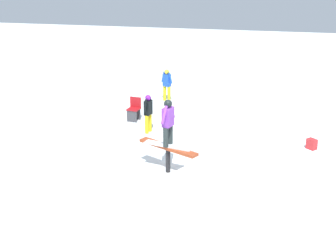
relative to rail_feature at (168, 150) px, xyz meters
name	(u,v)px	position (x,y,z in m)	size (l,w,h in m)	color
ground_plane	(168,172)	(0.00, 0.00, -0.67)	(60.00, 60.00, 0.00)	white
rail_feature	(168,150)	(0.00, 0.00, 0.00)	(1.88, 1.14, 0.81)	black
snow_kicker_ramp	(220,181)	(-1.60, 0.82, -0.39)	(1.80, 1.50, 0.56)	white
main_rider_on_rail	(168,123)	(0.00, 0.00, 0.82)	(1.47, 0.79, 1.37)	white
bystander_blue	(167,83)	(1.71, -7.07, 0.12)	(0.56, 0.35, 1.39)	yellow
bystander_black	(148,112)	(1.43, -3.07, 0.11)	(0.25, 0.57, 1.37)	yellow
folding_chair	(134,110)	(2.31, -4.23, -0.25)	(0.49, 0.49, 0.88)	#3F3F44
backpack_on_snow	(312,144)	(-4.13, -2.75, -0.50)	(0.30, 0.22, 0.34)	red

